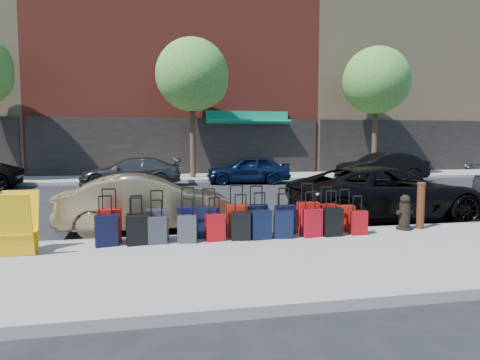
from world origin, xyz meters
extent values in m
plane|color=black|center=(0.00, 0.00, 0.00)|extent=(120.00, 120.00, 0.00)
cube|color=gray|center=(0.00, -6.50, 0.07)|extent=(60.00, 4.00, 0.15)
cube|color=gray|center=(0.00, 10.00, 0.07)|extent=(60.00, 4.00, 0.15)
cube|color=gray|center=(0.00, -4.48, 0.07)|extent=(60.00, 0.08, 0.15)
cube|color=gray|center=(0.00, 7.98, 0.07)|extent=(60.00, 0.08, 0.15)
cube|color=maroon|center=(0.00, 18.00, 10.00)|extent=(17.00, 12.00, 20.00)
cube|color=black|center=(0.00, 11.95, 1.70)|extent=(16.66, 0.15, 3.40)
cube|color=#0D7659|center=(4.00, 11.60, 3.20)|extent=(5.00, 0.91, 0.27)
cube|color=#0D7659|center=(4.00, 11.90, 3.55)|extent=(5.00, 0.10, 0.60)
cube|color=#907B58|center=(16.00, 18.00, 9.00)|extent=(15.00, 12.00, 18.00)
cube|color=black|center=(16.00, 11.95, 1.70)|extent=(14.70, 0.15, 3.40)
cylinder|color=black|center=(0.50, 9.50, 2.55)|extent=(0.30, 0.30, 4.80)
sphere|color=#317426|center=(0.50, 9.50, 5.52)|extent=(3.80, 3.80, 3.80)
sphere|color=#317426|center=(1.10, 9.50, 5.14)|extent=(2.58, 2.58, 2.58)
cylinder|color=black|center=(11.00, 9.50, 2.55)|extent=(0.30, 0.30, 4.80)
sphere|color=#317426|center=(11.00, 9.50, 5.52)|extent=(3.80, 3.80, 3.80)
sphere|color=#317426|center=(11.60, 9.50, 5.14)|extent=(2.58, 2.58, 2.58)
cube|color=#AE0D0B|center=(-2.45, -4.83, 0.47)|extent=(0.44, 0.26, 0.65)
cylinder|color=black|center=(-2.45, -4.83, 1.18)|extent=(0.24, 0.04, 0.03)
cube|color=black|center=(-1.94, -4.80, 0.43)|extent=(0.39, 0.23, 0.55)
cylinder|color=black|center=(-1.94, -4.80, 1.03)|extent=(0.21, 0.05, 0.03)
cube|color=#323236|center=(-1.54, -4.82, 0.46)|extent=(0.43, 0.27, 0.61)
cylinder|color=black|center=(-1.54, -4.82, 1.12)|extent=(0.23, 0.06, 0.03)
cube|color=black|center=(-0.93, -4.75, 0.47)|extent=(0.43, 0.24, 0.64)
cylinder|color=black|center=(-0.93, -4.75, 1.16)|extent=(0.24, 0.04, 0.03)
cube|color=black|center=(-0.54, -4.83, 0.46)|extent=(0.45, 0.30, 0.62)
cylinder|color=black|center=(-0.54, -4.83, 1.14)|extent=(0.23, 0.07, 0.03)
cube|color=#B41D0B|center=(0.05, -4.79, 0.48)|extent=(0.44, 0.25, 0.66)
cylinder|color=black|center=(0.05, -4.79, 1.19)|extent=(0.25, 0.04, 0.03)
cube|color=black|center=(0.45, -4.85, 0.47)|extent=(0.44, 0.26, 0.64)
cylinder|color=black|center=(0.45, -4.85, 1.17)|extent=(0.24, 0.05, 0.03)
cube|color=black|center=(1.08, -4.78, 0.45)|extent=(0.44, 0.29, 0.60)
cylinder|color=black|center=(1.08, -4.78, 1.11)|extent=(0.23, 0.07, 0.03)
cube|color=#B1110B|center=(1.58, -4.80, 0.48)|extent=(0.44, 0.25, 0.66)
cylinder|color=black|center=(1.58, -4.80, 1.19)|extent=(0.25, 0.04, 0.03)
cube|color=#9B0A0B|center=(2.01, -4.78, 0.45)|extent=(0.40, 0.22, 0.60)
cylinder|color=black|center=(2.01, -4.78, 1.11)|extent=(0.23, 0.03, 0.03)
cube|color=#B1160B|center=(2.42, -4.80, 0.43)|extent=(0.39, 0.23, 0.57)
cylinder|color=black|center=(2.42, -4.80, 1.05)|extent=(0.21, 0.04, 0.03)
cube|color=black|center=(-2.48, -5.11, 0.44)|extent=(0.43, 0.31, 0.58)
cylinder|color=black|center=(-2.48, -5.11, 1.08)|extent=(0.22, 0.08, 0.03)
cube|color=black|center=(-1.93, -5.13, 0.43)|extent=(0.41, 0.27, 0.55)
cylinder|color=black|center=(-1.93, -5.13, 1.03)|extent=(0.21, 0.07, 0.03)
cube|color=#333237|center=(-1.56, -5.12, 0.41)|extent=(0.37, 0.24, 0.52)
cylinder|color=black|center=(-1.56, -5.12, 0.98)|extent=(0.20, 0.05, 0.03)
cube|color=#35363A|center=(-0.99, -5.14, 0.41)|extent=(0.38, 0.25, 0.53)
cylinder|color=black|center=(-0.99, -5.14, 0.99)|extent=(0.20, 0.06, 0.03)
cube|color=#AC0B11|center=(-0.44, -5.11, 0.41)|extent=(0.38, 0.25, 0.53)
cylinder|color=black|center=(-0.44, -5.11, 0.99)|extent=(0.20, 0.06, 0.03)
cube|color=black|center=(0.06, -5.13, 0.43)|extent=(0.41, 0.27, 0.56)
cylinder|color=black|center=(0.06, -5.13, 1.04)|extent=(0.22, 0.06, 0.03)
cube|color=black|center=(0.46, -5.14, 0.44)|extent=(0.42, 0.27, 0.58)
cylinder|color=black|center=(0.46, -5.14, 1.07)|extent=(0.22, 0.06, 0.03)
cube|color=black|center=(0.93, -5.13, 0.43)|extent=(0.41, 0.28, 0.56)
cylinder|color=black|center=(0.93, -5.13, 1.04)|extent=(0.21, 0.07, 0.03)
cube|color=#A60A18|center=(1.53, -5.15, 0.44)|extent=(0.42, 0.29, 0.57)
cylinder|color=black|center=(1.53, -5.15, 1.06)|extent=(0.22, 0.07, 0.03)
cube|color=black|center=(1.96, -5.16, 0.44)|extent=(0.40, 0.24, 0.58)
cylinder|color=black|center=(1.96, -5.16, 1.07)|extent=(0.22, 0.04, 0.03)
cube|color=#990910|center=(2.55, -5.15, 0.40)|extent=(0.34, 0.20, 0.50)
cylinder|color=black|center=(2.55, -5.15, 0.95)|extent=(0.19, 0.03, 0.03)
cylinder|color=black|center=(3.78, -4.89, 0.18)|extent=(0.35, 0.35, 0.06)
cylinder|color=black|center=(3.78, -4.89, 0.48)|extent=(0.23, 0.23, 0.54)
sphere|color=black|center=(3.78, -4.89, 0.81)|extent=(0.21, 0.21, 0.21)
cylinder|color=black|center=(3.78, -4.89, 0.53)|extent=(0.39, 0.15, 0.10)
cylinder|color=#38190C|center=(4.18, -4.87, 0.65)|extent=(0.17, 0.17, 1.01)
cylinder|color=#38190C|center=(4.18, -4.87, 1.16)|extent=(0.19, 0.19, 0.04)
cube|color=#F3B40D|center=(-3.90, -5.65, 0.70)|extent=(0.61, 0.28, 1.08)
cube|color=#F3B40D|center=(-3.89, -5.25, 0.70)|extent=(0.61, 0.28, 1.08)
cube|color=#F3B40D|center=(-3.90, -5.45, 0.53)|extent=(0.61, 0.41, 0.02)
imported|color=tan|center=(-1.75, -3.21, 0.66)|extent=(4.04, 1.57, 1.31)
imported|color=black|center=(4.42, -3.06, 0.71)|extent=(5.17, 2.43, 1.43)
imported|color=#37373A|center=(-2.59, 6.89, 0.66)|extent=(4.55, 1.87, 1.32)
imported|color=#0C1837|center=(2.96, 7.06, 0.69)|extent=(4.20, 2.09, 1.38)
imported|color=black|center=(9.77, 6.50, 0.74)|extent=(4.55, 1.67, 1.49)
camera|label=1|loc=(-1.62, -13.23, 2.10)|focal=32.00mm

